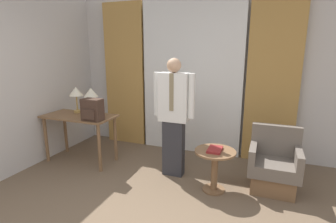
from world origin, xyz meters
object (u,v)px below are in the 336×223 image
object	(u,v)px
desk	(80,123)
table_lamp_right	(91,94)
armchair	(274,167)
side_table	(215,164)
person	(174,113)
bottle_near_edge	(84,112)
backpack	(92,110)
table_lamp_left	(76,93)
book	(215,150)

from	to	relation	value
desk	table_lamp_right	distance (m)	0.49
armchair	side_table	distance (m)	0.77
person	armchair	distance (m)	1.47
desk	bottle_near_edge	world-z (taller)	bottle_near_edge
table_lamp_right	bottle_near_edge	bearing A→B (deg)	-80.20
bottle_near_edge	side_table	distance (m)	2.06
side_table	armchair	bearing A→B (deg)	23.89
bottle_near_edge	armchair	xyz separation A→B (m)	(2.70, 0.27, -0.54)
bottle_near_edge	side_table	world-z (taller)	bottle_near_edge
person	armchair	size ratio (longest dim) A/B	2.04
table_lamp_right	backpack	bearing A→B (deg)	-52.06
table_lamp_left	person	size ratio (longest dim) A/B	0.25
table_lamp_left	table_lamp_right	bearing A→B (deg)	0.00
person	side_table	xyz separation A→B (m)	(0.64, -0.25, -0.54)
desk	bottle_near_edge	distance (m)	0.31
person	side_table	size ratio (longest dim) A/B	3.04
side_table	book	size ratio (longest dim) A/B	2.17
bottle_near_edge	table_lamp_right	bearing A→B (deg)	99.80
desk	book	bearing A→B (deg)	-4.29
backpack	side_table	size ratio (longest dim) A/B	0.58
table_lamp_left	side_table	size ratio (longest dim) A/B	0.77
desk	side_table	bearing A→B (deg)	-4.10
table_lamp_right	backpack	world-z (taller)	table_lamp_right
desk	side_table	distance (m)	2.21
desk	table_lamp_left	bearing A→B (deg)	134.78
side_table	book	distance (m)	0.19
backpack	side_table	xyz separation A→B (m)	(1.80, 0.01, -0.55)
backpack	table_lamp_right	bearing A→B (deg)	127.94
table_lamp_left	armchair	world-z (taller)	table_lamp_left
side_table	table_lamp_left	bearing A→B (deg)	172.61
backpack	side_table	world-z (taller)	backpack
bottle_near_edge	book	xyz separation A→B (m)	(1.99, -0.05, -0.29)
desk	table_lamp_right	bearing A→B (deg)	45.22
table_lamp_left	book	size ratio (longest dim) A/B	1.67
table_lamp_right	side_table	size ratio (longest dim) A/B	0.77
table_lamp_right	backpack	xyz separation A→B (m)	(0.24, -0.31, -0.17)
desk	book	world-z (taller)	desk
desk	side_table	size ratio (longest dim) A/B	2.06
table_lamp_left	table_lamp_right	xyz separation A→B (m)	(0.29, 0.00, 0.00)
desk	side_table	xyz separation A→B (m)	(2.19, -0.16, -0.27)
backpack	person	distance (m)	1.19
table_lamp_left	person	bearing A→B (deg)	-1.92
table_lamp_left	person	xyz separation A→B (m)	(1.69, -0.06, -0.18)
table_lamp_left	bottle_near_edge	size ratio (longest dim) A/B	1.84
bottle_near_edge	person	distance (m)	1.37
table_lamp_left	table_lamp_right	distance (m)	0.29
desk	table_lamp_left	xyz separation A→B (m)	(-0.14, 0.15, 0.45)
backpack	armchair	xyz separation A→B (m)	(2.50, 0.32, -0.61)
bottle_near_edge	person	size ratio (longest dim) A/B	0.14
bottle_near_edge	backpack	world-z (taller)	backpack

